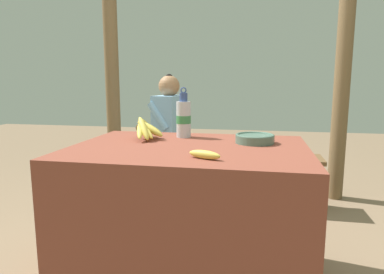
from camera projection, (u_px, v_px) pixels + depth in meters
market_counter at (189, 216)px, 1.84m from camera, size 1.22×0.88×0.77m
banana_bunch_ripe at (146, 128)px, 1.98m from camera, size 0.18×0.28×0.14m
serving_bowl at (255, 138)px, 1.86m from camera, size 0.21×0.21×0.05m
water_bottle at (184, 118)px, 2.04m from camera, size 0.09×0.09×0.30m
loose_banana_front at (205, 155)px, 1.49m from camera, size 0.16×0.10×0.04m
wooden_bench at (215, 161)px, 3.08m from camera, size 1.85×0.32×0.46m
seated_vendor at (165, 129)px, 3.09m from camera, size 0.44×0.42×1.16m
banana_bunch_green at (277, 149)px, 2.96m from camera, size 0.16×0.26×0.13m
support_post_near at (112, 80)px, 3.50m from camera, size 0.14×0.14×2.22m
support_post_far at (342, 80)px, 3.09m from camera, size 0.14×0.14×2.22m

